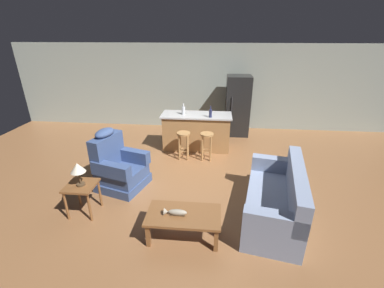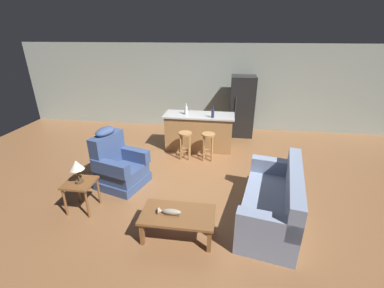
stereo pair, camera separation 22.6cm
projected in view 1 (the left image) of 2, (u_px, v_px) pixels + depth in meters
The scene contains 14 objects.
ground_plane at pixel (191, 173), 5.73m from camera, with size 12.00×12.00×0.00m.
back_wall at pixel (201, 87), 8.06m from camera, with size 12.00×0.05×2.60m.
coffee_table at pixel (184, 217), 3.81m from camera, with size 1.10×0.60×0.42m.
fish_figurine at pixel (175, 212), 3.76m from camera, with size 0.34×0.10×0.10m.
couch at pixel (277, 200), 4.24m from camera, with size 1.19×2.02×0.94m.
recliner_near_lamp at pixel (118, 167), 5.10m from camera, with size 1.05×1.05×1.20m.
end_table at pixel (82, 190), 4.30m from camera, with size 0.48×0.48×0.56m.
table_lamp at pixel (78, 169), 4.12m from camera, with size 0.24×0.24×0.41m.
kitchen_island at pixel (196, 132), 6.77m from camera, with size 1.80×0.70×0.95m.
bar_stool_left at pixel (184, 141), 6.22m from camera, with size 0.32×0.32×0.68m.
bar_stool_right at pixel (207, 141), 6.17m from camera, with size 0.32×0.32×0.68m.
refrigerator at pixel (238, 106), 7.60m from camera, with size 0.70×0.69×1.76m.
bottle_tall_green at pixel (210, 113), 6.31m from camera, with size 0.07×0.07×0.29m.
bottle_short_amber at pixel (183, 110), 6.54m from camera, with size 0.09×0.09×0.28m.
Camera 1 is at (0.48, -4.97, 2.88)m, focal length 24.00 mm.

